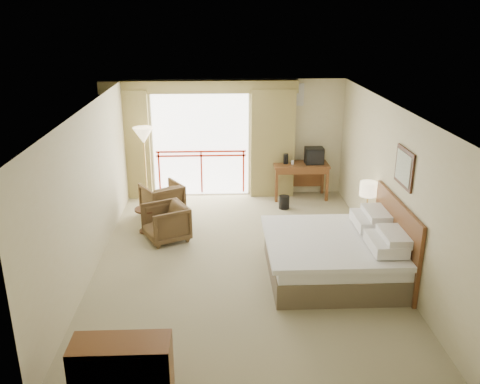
{
  "coord_description": "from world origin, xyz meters",
  "views": [
    {
      "loc": [
        -0.38,
        -7.98,
        4.13
      ],
      "look_at": [
        -0.02,
        0.4,
        1.13
      ],
      "focal_mm": 38.0,
      "sensor_mm": 36.0,
      "label": 1
    }
  ],
  "objects_px": {
    "desk": "(300,170)",
    "floor_lamp": "(143,138)",
    "armchair_far": "(163,215)",
    "table_lamp": "(368,190)",
    "armchair_near": "(167,239)",
    "nightstand": "(366,228)",
    "dresser": "(122,370)",
    "tv": "(314,156)",
    "bed": "(335,255)",
    "side_table": "(147,216)",
    "wastebasket": "(284,202)"
  },
  "relations": [
    {
      "from": "wastebasket",
      "to": "floor_lamp",
      "type": "height_order",
      "value": "floor_lamp"
    },
    {
      "from": "table_lamp",
      "to": "wastebasket",
      "type": "relative_size",
      "value": 1.92
    },
    {
      "from": "tv",
      "to": "wastebasket",
      "type": "height_order",
      "value": "tv"
    },
    {
      "from": "nightstand",
      "to": "armchair_far",
      "type": "bearing_deg",
      "value": 156.27
    },
    {
      "from": "desk",
      "to": "dresser",
      "type": "xyz_separation_m",
      "value": [
        -2.99,
        -6.48,
        -0.28
      ]
    },
    {
      "from": "desk",
      "to": "dresser",
      "type": "height_order",
      "value": "desk"
    },
    {
      "from": "nightstand",
      "to": "floor_lamp",
      "type": "height_order",
      "value": "floor_lamp"
    },
    {
      "from": "desk",
      "to": "tv",
      "type": "relative_size",
      "value": 3.06
    },
    {
      "from": "nightstand",
      "to": "desk",
      "type": "distance_m",
      "value": 2.74
    },
    {
      "from": "nightstand",
      "to": "armchair_near",
      "type": "height_order",
      "value": "nightstand"
    },
    {
      "from": "desk",
      "to": "floor_lamp",
      "type": "xyz_separation_m",
      "value": [
        -3.52,
        -0.27,
        0.86
      ]
    },
    {
      "from": "armchair_near",
      "to": "floor_lamp",
      "type": "xyz_separation_m",
      "value": [
        -0.62,
        2.0,
        1.5
      ]
    },
    {
      "from": "armchair_far",
      "to": "table_lamp",
      "type": "bearing_deg",
      "value": 127.95
    },
    {
      "from": "armchair_near",
      "to": "desk",
      "type": "bearing_deg",
      "value": 101.92
    },
    {
      "from": "armchair_far",
      "to": "side_table",
      "type": "xyz_separation_m",
      "value": [
        -0.22,
        -0.87,
        0.33
      ]
    },
    {
      "from": "table_lamp",
      "to": "dresser",
      "type": "distance_m",
      "value": 5.55
    },
    {
      "from": "desk",
      "to": "floor_lamp",
      "type": "distance_m",
      "value": 3.63
    },
    {
      "from": "tv",
      "to": "side_table",
      "type": "height_order",
      "value": "tv"
    },
    {
      "from": "nightstand",
      "to": "table_lamp",
      "type": "xyz_separation_m",
      "value": [
        0.0,
        0.05,
        0.74
      ]
    },
    {
      "from": "armchair_far",
      "to": "armchair_near",
      "type": "xyz_separation_m",
      "value": [
        0.2,
        -1.25,
        0.0
      ]
    },
    {
      "from": "armchair_near",
      "to": "side_table",
      "type": "bearing_deg",
      "value": -159.01
    },
    {
      "from": "nightstand",
      "to": "floor_lamp",
      "type": "relative_size",
      "value": 0.35
    },
    {
      "from": "bed",
      "to": "floor_lamp",
      "type": "height_order",
      "value": "floor_lamp"
    },
    {
      "from": "dresser",
      "to": "armchair_far",
      "type": "bearing_deg",
      "value": 91.38
    },
    {
      "from": "table_lamp",
      "to": "nightstand",
      "type": "bearing_deg",
      "value": -90.0
    },
    {
      "from": "desk",
      "to": "wastebasket",
      "type": "distance_m",
      "value": 1.01
    },
    {
      "from": "table_lamp",
      "to": "desk",
      "type": "height_order",
      "value": "table_lamp"
    },
    {
      "from": "wastebasket",
      "to": "dresser",
      "type": "relative_size",
      "value": 0.26
    },
    {
      "from": "table_lamp",
      "to": "wastebasket",
      "type": "distance_m",
      "value": 2.38
    },
    {
      "from": "armchair_far",
      "to": "dresser",
      "type": "bearing_deg",
      "value": 60.13
    },
    {
      "from": "bed",
      "to": "wastebasket",
      "type": "xyz_separation_m",
      "value": [
        -0.46,
        3.05,
        -0.23
      ]
    },
    {
      "from": "nightstand",
      "to": "table_lamp",
      "type": "distance_m",
      "value": 0.74
    },
    {
      "from": "wastebasket",
      "to": "side_table",
      "type": "distance_m",
      "value": 3.09
    },
    {
      "from": "tv",
      "to": "side_table",
      "type": "relative_size",
      "value": 0.85
    },
    {
      "from": "tv",
      "to": "dresser",
      "type": "bearing_deg",
      "value": -106.2
    },
    {
      "from": "nightstand",
      "to": "table_lamp",
      "type": "height_order",
      "value": "table_lamp"
    },
    {
      "from": "bed",
      "to": "side_table",
      "type": "bearing_deg",
      "value": 150.05
    },
    {
      "from": "bed",
      "to": "floor_lamp",
      "type": "relative_size",
      "value": 1.22
    },
    {
      "from": "floor_lamp",
      "to": "table_lamp",
      "type": "bearing_deg",
      "value": -27.35
    },
    {
      "from": "tv",
      "to": "wastebasket",
      "type": "xyz_separation_m",
      "value": [
        -0.75,
        -0.69,
        -0.86
      ]
    },
    {
      "from": "armchair_far",
      "to": "floor_lamp",
      "type": "distance_m",
      "value": 1.73
    },
    {
      "from": "bed",
      "to": "dresser",
      "type": "distance_m",
      "value": 4.02
    },
    {
      "from": "wastebasket",
      "to": "armchair_far",
      "type": "height_order",
      "value": "armchair_far"
    },
    {
      "from": "tv",
      "to": "armchair_far",
      "type": "distance_m",
      "value": 3.67
    },
    {
      "from": "nightstand",
      "to": "armchair_near",
      "type": "bearing_deg",
      "value": 173.17
    },
    {
      "from": "desk",
      "to": "wastebasket",
      "type": "bearing_deg",
      "value": -119.3
    },
    {
      "from": "wastebasket",
      "to": "armchair_near",
      "type": "xyz_separation_m",
      "value": [
        -2.45,
        -1.52,
        -0.15
      ]
    },
    {
      "from": "bed",
      "to": "tv",
      "type": "height_order",
      "value": "tv"
    },
    {
      "from": "dresser",
      "to": "bed",
      "type": "bearing_deg",
      "value": 42.13
    },
    {
      "from": "wastebasket",
      "to": "dresser",
      "type": "height_order",
      "value": "dresser"
    }
  ]
}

